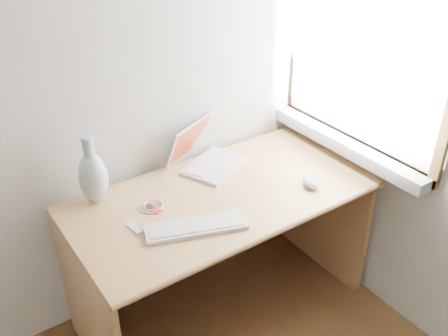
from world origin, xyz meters
TOP-DOWN VIEW (x-y plane):
  - window at (1.72, 1.30)m, footprint 0.11×0.99m
  - desk at (1.03, 1.46)m, footprint 1.34×0.67m
  - laptop at (1.13, 1.63)m, footprint 0.36×0.36m
  - external_keyboard at (0.80, 1.23)m, footprint 0.42×0.25m
  - mouse at (1.39, 1.20)m, footprint 0.09×0.11m
  - ipod at (0.72, 1.44)m, footprint 0.06×0.09m
  - cable_coil at (0.72, 1.46)m, footprint 0.13×0.13m
  - remote at (0.60, 1.37)m, footprint 0.05×0.09m
  - vase at (0.55, 1.63)m, footprint 0.12×0.12m

SIDE VIEW (x-z plane):
  - desk at x=1.03m, z-range 0.15..0.86m
  - cable_coil at x=0.72m, z-range 0.71..0.72m
  - remote at x=0.60m, z-range 0.71..0.72m
  - ipod at x=0.72m, z-range 0.71..0.72m
  - external_keyboard at x=0.80m, z-range 0.71..0.73m
  - mouse at x=1.39m, z-range 0.71..0.75m
  - laptop at x=1.13m, z-range 0.65..0.86m
  - vase at x=0.55m, z-range 0.68..0.99m
  - window at x=1.72m, z-range 0.72..1.83m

